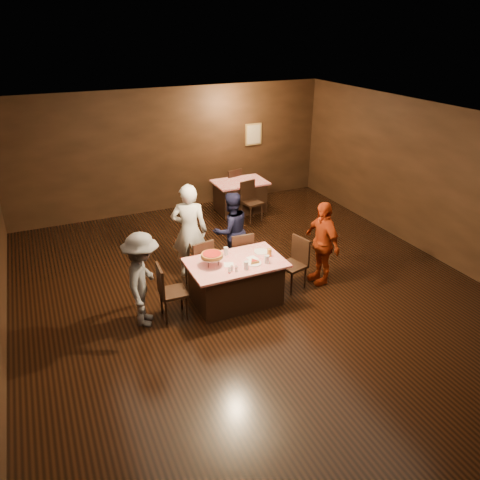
{
  "coord_description": "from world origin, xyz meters",
  "views": [
    {
      "loc": [
        -3.13,
        -6.01,
        4.42
      ],
      "look_at": [
        -0.16,
        0.58,
        1.0
      ],
      "focal_mm": 35.0,
      "sensor_mm": 36.0,
      "label": 1
    }
  ],
  "objects_px": {
    "back_table": "(240,196)",
    "diner_red_shirt": "(322,243)",
    "diner_white_jacket": "(189,231)",
    "diner_navy_hoodie": "(231,231)",
    "chair_back_near": "(252,202)",
    "main_table": "(236,282)",
    "glass_front_right": "(267,259)",
    "glass_amber": "(269,253)",
    "plate_empty": "(261,252)",
    "chair_far_left": "(199,263)",
    "pizza_stand": "(212,255)",
    "glass_front_left": "(246,265)",
    "glass_back": "(226,251)",
    "chair_end_right": "(292,264)",
    "chair_end_left": "(173,291)",
    "chair_far_right": "(239,254)",
    "diner_grey_knit": "(143,280)",
    "chair_back_far": "(231,186)"
  },
  "relations": [
    {
      "from": "main_table",
      "to": "chair_back_far",
      "type": "bearing_deg",
      "value": 67.84
    },
    {
      "from": "diner_navy_hoodie",
      "to": "glass_amber",
      "type": "distance_m",
      "value": 1.25
    },
    {
      "from": "glass_front_right",
      "to": "glass_amber",
      "type": "xyz_separation_m",
      "value": [
        0.15,
        0.2,
        0.0
      ]
    },
    {
      "from": "chair_far_right",
      "to": "glass_back",
      "type": "height_order",
      "value": "chair_far_right"
    },
    {
      "from": "chair_far_right",
      "to": "chair_far_left",
      "type": "bearing_deg",
      "value": 3.56
    },
    {
      "from": "diner_grey_knit",
      "to": "glass_front_right",
      "type": "bearing_deg",
      "value": -74.46
    },
    {
      "from": "diner_red_shirt",
      "to": "plate_empty",
      "type": "xyz_separation_m",
      "value": [
        -1.15,
        0.14,
        -0.0
      ]
    },
    {
      "from": "main_table",
      "to": "back_table",
      "type": "xyz_separation_m",
      "value": [
        1.81,
        3.84,
        0.0
      ]
    },
    {
      "from": "chair_far_left",
      "to": "glass_back",
      "type": "xyz_separation_m",
      "value": [
        0.35,
        -0.45,
        0.37
      ]
    },
    {
      "from": "chair_back_near",
      "to": "glass_front_left",
      "type": "relative_size",
      "value": 6.79
    },
    {
      "from": "back_table",
      "to": "chair_back_near",
      "type": "bearing_deg",
      "value": -90.0
    },
    {
      "from": "diner_white_jacket",
      "to": "glass_amber",
      "type": "xyz_separation_m",
      "value": [
        1.0,
        -1.26,
        -0.07
      ]
    },
    {
      "from": "chair_back_far",
      "to": "glass_front_right",
      "type": "height_order",
      "value": "chair_back_far"
    },
    {
      "from": "chair_far_left",
      "to": "glass_amber",
      "type": "distance_m",
      "value": 1.33
    },
    {
      "from": "main_table",
      "to": "chair_far_left",
      "type": "distance_m",
      "value": 0.85
    },
    {
      "from": "chair_end_left",
      "to": "chair_far_right",
      "type": "bearing_deg",
      "value": -60.53
    },
    {
      "from": "main_table",
      "to": "chair_back_near",
      "type": "xyz_separation_m",
      "value": [
        1.81,
        3.14,
        0.09
      ]
    },
    {
      "from": "glass_amber",
      "to": "glass_front_left",
      "type": "bearing_deg",
      "value": -155.56
    },
    {
      "from": "chair_back_far",
      "to": "glass_back",
      "type": "xyz_separation_m",
      "value": [
        -1.86,
        -4.14,
        0.37
      ]
    },
    {
      "from": "back_table",
      "to": "diner_white_jacket",
      "type": "height_order",
      "value": "diner_white_jacket"
    },
    {
      "from": "chair_far_right",
      "to": "diner_navy_hoodie",
      "type": "xyz_separation_m",
      "value": [
        0.03,
        0.44,
        0.29
      ]
    },
    {
      "from": "back_table",
      "to": "chair_end_left",
      "type": "relative_size",
      "value": 1.37
    },
    {
      "from": "diner_red_shirt",
      "to": "pizza_stand",
      "type": "bearing_deg",
      "value": -93.61
    },
    {
      "from": "chair_end_right",
      "to": "diner_grey_knit",
      "type": "bearing_deg",
      "value": -105.21
    },
    {
      "from": "chair_back_near",
      "to": "diner_grey_knit",
      "type": "relative_size",
      "value": 0.61
    },
    {
      "from": "chair_far_left",
      "to": "chair_far_right",
      "type": "relative_size",
      "value": 1.0
    },
    {
      "from": "chair_far_right",
      "to": "glass_front_left",
      "type": "distance_m",
      "value": 1.17
    },
    {
      "from": "diner_grey_knit",
      "to": "pizza_stand",
      "type": "relative_size",
      "value": 4.11
    },
    {
      "from": "main_table",
      "to": "chair_back_far",
      "type": "distance_m",
      "value": 4.8
    },
    {
      "from": "back_table",
      "to": "diner_red_shirt",
      "type": "xyz_separation_m",
      "value": [
        -0.11,
        -3.83,
        0.4
      ]
    },
    {
      "from": "chair_end_right",
      "to": "diner_navy_hoodie",
      "type": "distance_m",
      "value": 1.4
    },
    {
      "from": "plate_empty",
      "to": "glass_front_right",
      "type": "xyz_separation_m",
      "value": [
        -0.1,
        -0.4,
        0.06
      ]
    },
    {
      "from": "chair_end_right",
      "to": "glass_amber",
      "type": "bearing_deg",
      "value": -98.9
    },
    {
      "from": "chair_end_right",
      "to": "glass_front_right",
      "type": "relative_size",
      "value": 6.79
    },
    {
      "from": "main_table",
      "to": "diner_navy_hoodie",
      "type": "height_order",
      "value": "diner_navy_hoodie"
    },
    {
      "from": "chair_back_near",
      "to": "chair_far_left",
      "type": "bearing_deg",
      "value": -144.33
    },
    {
      "from": "main_table",
      "to": "glass_back",
      "type": "relative_size",
      "value": 11.43
    },
    {
      "from": "main_table",
      "to": "chair_end_left",
      "type": "xyz_separation_m",
      "value": [
        -1.1,
        -0.0,
        0.09
      ]
    },
    {
      "from": "main_table",
      "to": "glass_front_right",
      "type": "relative_size",
      "value": 11.43
    },
    {
      "from": "back_table",
      "to": "chair_back_near",
      "type": "relative_size",
      "value": 1.37
    },
    {
      "from": "diner_red_shirt",
      "to": "glass_front_left",
      "type": "bearing_deg",
      "value": -81.88
    },
    {
      "from": "glass_front_left",
      "to": "pizza_stand",
      "type": "bearing_deg",
      "value": 142.13
    },
    {
      "from": "plate_empty",
      "to": "chair_end_right",
      "type": "bearing_deg",
      "value": -15.26
    },
    {
      "from": "glass_amber",
      "to": "glass_back",
      "type": "relative_size",
      "value": 1.0
    },
    {
      "from": "glass_front_right",
      "to": "main_table",
      "type": "bearing_deg",
      "value": 150.95
    },
    {
      "from": "diner_white_jacket",
      "to": "diner_navy_hoodie",
      "type": "bearing_deg",
      "value": -158.56
    },
    {
      "from": "diner_white_jacket",
      "to": "diner_navy_hoodie",
      "type": "xyz_separation_m",
      "value": [
        0.82,
        -0.02,
        -0.14
      ]
    },
    {
      "from": "diner_white_jacket",
      "to": "glass_back",
      "type": "xyz_separation_m",
      "value": [
        0.35,
        -0.91,
        -0.07
      ]
    },
    {
      "from": "chair_far_right",
      "to": "glass_back",
      "type": "xyz_separation_m",
      "value": [
        -0.45,
        -0.45,
        0.37
      ]
    },
    {
      "from": "chair_far_left",
      "to": "diner_navy_hoodie",
      "type": "xyz_separation_m",
      "value": [
        0.83,
        0.44,
        0.29
      ]
    }
  ]
}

